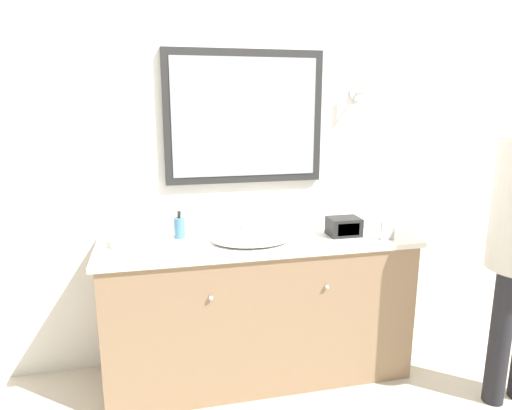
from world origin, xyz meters
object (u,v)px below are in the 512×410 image
appliance_box (344,227)px  picture_frame (388,231)px  soap_bottle (179,227)px  sink_basin (251,237)px

appliance_box → picture_frame: bearing=-35.7°
soap_bottle → sink_basin: bearing=-20.3°
appliance_box → sink_basin: bearing=177.8°
sink_basin → picture_frame: 0.78m
picture_frame → sink_basin: bearing=167.6°
appliance_box → picture_frame: (0.20, -0.15, 0.00)m
sink_basin → soap_bottle: 0.42m
sink_basin → appliance_box: bearing=-2.2°
picture_frame → appliance_box: bearing=144.3°
sink_basin → appliance_box: (0.55, -0.02, 0.03)m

